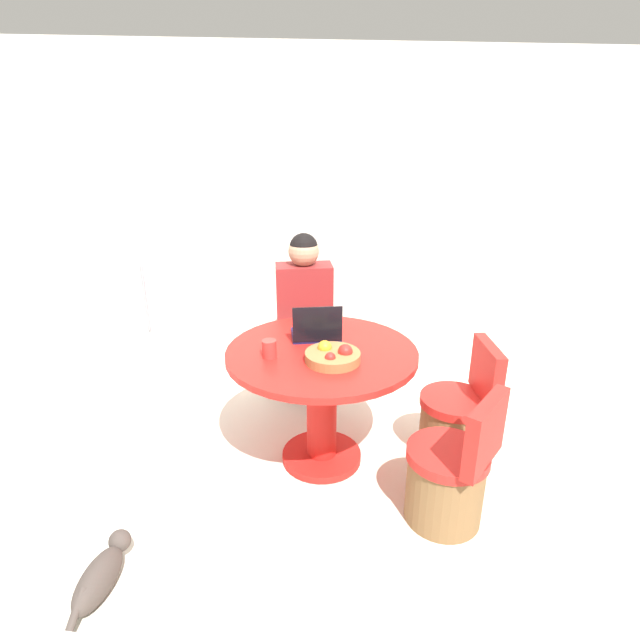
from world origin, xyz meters
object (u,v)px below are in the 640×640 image
refrigerator (129,296)px  dining_table (322,383)px  cat (101,575)px  person_seated (304,311)px  chair_right_side (456,421)px  fruit_bowl (333,356)px  chair_near_right_corner (449,478)px  laptop (316,331)px

refrigerator → dining_table: refrigerator is taller
cat → person_seated: bearing=-18.9°
dining_table → chair_right_side: size_ratio=1.44×
fruit_bowl → dining_table: bearing=106.1°
chair_near_right_corner → cat: (-1.73, -0.28, -0.18)m
laptop → cat: laptop is taller
refrigerator → fruit_bowl: 1.88m
dining_table → chair_right_side: chair_right_side is taller
chair_near_right_corner → fruit_bowl: size_ratio=2.53×
chair_right_side → fruit_bowl: 0.98m
dining_table → laptop: bearing=95.4°
chair_near_right_corner → chair_right_side: same height
refrigerator → fruit_bowl: bearing=-41.2°
dining_table → chair_near_right_corner: size_ratio=1.44×
refrigerator → person_seated: bearing=-12.3°
chair_right_side → cat: 2.13m
refrigerator → chair_right_side: bearing=-27.1°
cat → dining_table: bearing=-38.2°
cat → laptop: bearing=-32.8°
chair_right_side → fruit_bowl: fruit_bowl is taller
laptop → cat: 1.68m
chair_near_right_corner → fruit_bowl: fruit_bowl is taller
person_seated → laptop: size_ratio=4.41×
fruit_bowl → cat: (-1.16, -0.71, -0.72)m
person_seated → dining_table: bearing=93.3°
refrigerator → person_seated: refrigerator is taller
refrigerator → fruit_bowl: size_ratio=5.14×
refrigerator → dining_table: 1.76m
refrigerator → chair_right_side: refrigerator is taller
refrigerator → person_seated: (1.32, -0.29, -0.07)m
fruit_bowl → cat: bearing=-148.7°
chair_near_right_corner → laptop: laptop is taller
refrigerator → fruit_bowl: refrigerator is taller
chair_right_side → cat: (-1.97, -0.81, -0.18)m
person_seated → fruit_bowl: 0.96m
chair_near_right_corner → fruit_bowl: bearing=-83.3°
laptop → fruit_bowl: bearing=100.7°
dining_table → cat: 1.49m
chair_near_right_corner → chair_right_side: 0.58m
person_seated → fruit_bowl: size_ratio=4.23×
laptop → chair_near_right_corner: bearing=129.9°
chair_right_side → fruit_bowl: size_ratio=2.53×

